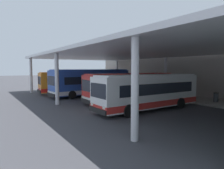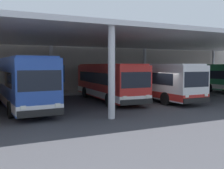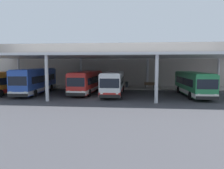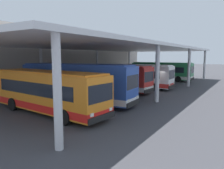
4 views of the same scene
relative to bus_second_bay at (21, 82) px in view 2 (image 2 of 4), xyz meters
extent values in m
plane|color=#3D3D42|center=(10.41, -3.62, -1.84)|extent=(200.00, 200.00, 0.00)
cube|color=#A39E93|center=(10.41, 8.13, -1.75)|extent=(42.00, 4.50, 0.18)
cube|color=#ADA399|center=(10.41, 11.38, 2.26)|extent=(48.00, 1.60, 8.21)
cube|color=silver|center=(10.41, 1.88, 3.56)|extent=(40.00, 17.00, 0.30)
cylinder|color=silver|center=(4.25, -6.12, 0.78)|extent=(0.40, 0.40, 5.25)
cylinder|color=silver|center=(4.25, 9.88, 0.78)|extent=(0.40, 0.40, 5.25)
cylinder|color=silver|center=(16.58, 9.88, 0.78)|extent=(0.40, 0.40, 5.25)
cylinder|color=silver|center=(28.91, 9.88, 0.78)|extent=(0.40, 0.40, 5.25)
cube|color=#284CA8|center=(0.00, 0.00, 0.06)|extent=(3.24, 11.34, 3.10)
cube|color=silver|center=(0.00, 0.00, -1.14)|extent=(3.26, 11.36, 0.50)
cube|color=black|center=(-0.01, 0.15, 0.36)|extent=(3.15, 9.33, 0.90)
cube|color=black|center=(0.37, -5.54, 0.41)|extent=(2.30, 0.27, 1.10)
cube|color=black|center=(0.38, -5.63, -1.29)|extent=(2.46, 0.32, 0.36)
cube|color=#2A50B0|center=(0.00, 0.00, 1.67)|extent=(3.01, 10.88, 0.12)
cube|color=yellow|center=(0.37, -5.51, 1.43)|extent=(1.75, 0.24, 0.28)
cube|color=white|center=(-0.52, -5.68, -0.94)|extent=(0.28, 0.10, 0.20)
cube|color=white|center=(1.27, -5.56, -0.94)|extent=(0.28, 0.10, 0.20)
cylinder|color=black|center=(-0.99, -3.55, -1.34)|extent=(0.35, 1.02, 1.00)
cylinder|color=black|center=(1.45, -3.38, -1.34)|extent=(0.35, 1.02, 1.00)
cylinder|color=black|center=(1.02, 3.15, -1.34)|extent=(0.35, 1.02, 1.00)
cube|color=red|center=(7.25, 1.04, -0.14)|extent=(2.92, 10.49, 2.70)
cube|color=white|center=(7.25, 1.04, -1.14)|extent=(2.94, 10.51, 0.50)
cube|color=black|center=(7.26, 1.19, 0.16)|extent=(2.88, 8.62, 0.90)
cube|color=black|center=(7.05, -4.11, 0.21)|extent=(2.30, 0.21, 1.10)
cube|color=black|center=(7.04, -4.20, -1.29)|extent=(2.45, 0.26, 0.36)
cube|color=red|center=(7.25, 1.04, 1.27)|extent=(2.70, 10.07, 0.12)
cube|color=yellow|center=(7.05, -4.08, 1.03)|extent=(1.75, 0.19, 0.28)
cube|color=white|center=(6.14, -4.15, -0.94)|extent=(0.28, 0.09, 0.20)
cube|color=white|center=(7.94, -4.23, -0.94)|extent=(0.28, 0.09, 0.20)
cylinder|color=black|center=(5.90, -2.14, -1.34)|extent=(0.32, 1.01, 1.00)
cylinder|color=black|center=(8.35, -2.24, -1.34)|extent=(0.32, 1.01, 1.00)
cylinder|color=black|center=(6.15, 3.94, -1.34)|extent=(0.32, 1.01, 1.00)
cylinder|color=black|center=(8.59, 3.84, -1.34)|extent=(0.32, 1.01, 1.00)
cube|color=white|center=(11.30, -0.13, -0.14)|extent=(2.60, 10.42, 2.70)
cube|color=red|center=(11.30, -0.13, -1.14)|extent=(2.62, 10.44, 0.50)
cube|color=black|center=(11.30, 0.02, 0.16)|extent=(2.62, 8.55, 0.90)
cube|color=black|center=(11.34, -5.28, 0.21)|extent=(2.30, 0.14, 1.10)
cube|color=black|center=(11.34, -5.37, -1.29)|extent=(2.45, 0.18, 0.36)
cube|color=white|center=(11.30, -0.13, 1.27)|extent=(2.39, 10.00, 0.12)
cube|color=yellow|center=(11.34, -5.25, 1.03)|extent=(1.75, 0.14, 0.28)
cube|color=white|center=(10.44, -5.37, -0.94)|extent=(0.28, 0.08, 0.20)
cube|color=white|center=(12.24, -5.35, -0.94)|extent=(0.28, 0.08, 0.20)
cylinder|color=black|center=(10.10, -3.36, -1.34)|extent=(0.29, 1.00, 1.00)
cylinder|color=black|center=(12.55, -3.34, -1.34)|extent=(0.29, 1.00, 1.00)
cylinder|color=black|center=(10.05, 2.72, -1.34)|extent=(0.29, 1.00, 1.00)
cylinder|color=black|center=(12.50, 2.74, -1.34)|extent=(0.29, 1.00, 1.00)
cylinder|color=black|center=(20.71, 2.60, -1.34)|extent=(0.31, 1.01, 1.00)
cylinder|color=black|center=(23.16, 2.66, -1.34)|extent=(0.31, 1.01, 1.00)
cube|color=brown|center=(16.84, 8.13, -1.21)|extent=(1.80, 0.44, 0.08)
cube|color=brown|center=(16.84, 8.33, -0.96)|extent=(1.80, 0.06, 0.44)
cube|color=#2D2D33|center=(16.14, 8.13, -1.44)|extent=(0.10, 0.36, 0.45)
cube|color=#2D2D33|center=(17.54, 8.13, -1.44)|extent=(0.10, 0.36, 0.45)
cylinder|color=#33383D|center=(12.89, 7.97, -1.21)|extent=(0.48, 0.48, 0.90)
cylinder|color=black|center=(12.89, 7.97, -0.72)|extent=(0.52, 0.52, 0.08)
cylinder|color=#B2B2B7|center=(4.72, 7.33, -0.06)|extent=(0.12, 0.12, 3.20)
cube|color=#285199|center=(4.72, 7.31, 0.32)|extent=(0.70, 0.04, 1.80)
camera|label=1|loc=(24.36, -12.61, 1.87)|focal=32.21mm
camera|label=2|loc=(-1.96, -19.38, 1.22)|focal=41.40mm
camera|label=3|loc=(14.16, -29.69, 2.41)|focal=34.49mm
camera|label=4|loc=(-14.79, -13.27, 2.43)|focal=34.64mm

